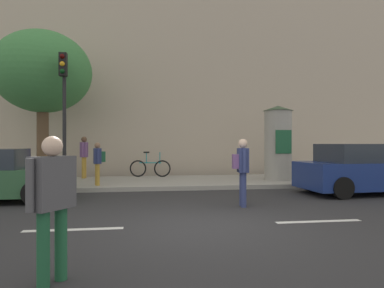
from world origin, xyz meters
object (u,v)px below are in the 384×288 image
pedestrian_in_red_top (98,160)px  bicycle_leaning (150,168)px  pedestrian_tallest (51,195)px  street_tree (43,73)px  traffic_light (64,98)px  poster_column (278,142)px  pedestrian_near_pole (84,154)px  parked_car_blue (366,170)px  pedestrian_with_backpack (242,166)px

pedestrian_in_red_top → bicycle_leaning: 3.36m
pedestrian_tallest → bicycle_leaning: 11.08m
street_tree → pedestrian_in_red_top: (2.19, -1.41, -3.22)m
traffic_light → pedestrian_in_red_top: (1.04, 0.46, -2.07)m
poster_column → street_tree: (-9.03, 0.57, 2.61)m
street_tree → bicycle_leaning: bearing=18.6°
pedestrian_near_pole → bicycle_leaning: bearing=3.0°
bicycle_leaning → pedestrian_tallest: bearing=-97.1°
traffic_light → pedestrian_tallest: size_ratio=2.63×
pedestrian_in_red_top → pedestrian_tallest: bearing=-86.7°
traffic_light → pedestrian_in_red_top: bearing=24.0°
traffic_light → parked_car_blue: traffic_light is taller
traffic_light → bicycle_leaning: traffic_light is taller
traffic_light → pedestrian_in_red_top: size_ratio=2.97×
traffic_light → poster_column: (7.88, 1.30, -1.46)m
poster_column → street_tree: size_ratio=0.52×
traffic_light → pedestrian_near_pole: (0.15, 3.09, -1.93)m
pedestrian_with_backpack → pedestrian_near_pole: 8.10m
pedestrian_tallest → bicycle_leaning: size_ratio=0.95×
pedestrian_near_pole → street_tree: bearing=-137.1°
poster_column → bicycle_leaning: 5.46m
traffic_light → pedestrian_in_red_top: 2.36m
pedestrian_in_red_top → parked_car_blue: (8.54, -2.19, -0.27)m
traffic_light → pedestrian_tallest: bearing=-79.0°
street_tree → pedestrian_with_backpack: size_ratio=3.32×
pedestrian_in_red_top → bicycle_leaning: bearing=56.3°
street_tree → poster_column: bearing=-3.6°
traffic_light → parked_car_blue: (9.58, -1.73, -2.34)m
pedestrian_tallest → parked_car_blue: bearing=36.8°
bicycle_leaning → parked_car_blue: bearing=-36.5°
street_tree → pedestrian_near_pole: size_ratio=3.27×
pedestrian_with_backpack → bicycle_leaning: pedestrian_with_backpack is taller
traffic_light → street_tree: (-1.16, 1.87, 1.15)m
pedestrian_tallest → pedestrian_in_red_top: pedestrian_tallest is taller
pedestrian_with_backpack → parked_car_blue: (4.54, 1.65, -0.26)m
poster_column → pedestrian_tallest: 11.09m
parked_car_blue → pedestrian_tallest: bearing=-143.2°
pedestrian_near_pole → pedestrian_in_red_top: pedestrian_near_pole is taller
street_tree → pedestrian_near_pole: street_tree is taller
street_tree → pedestrian_near_pole: (1.31, 1.22, -3.08)m
poster_column → parked_car_blue: (1.70, -3.03, -0.88)m
street_tree → pedestrian_tallest: 10.50m
pedestrian_in_red_top → bicycle_leaning: (1.85, 2.77, -0.48)m
pedestrian_in_red_top → traffic_light: bearing=-156.0°
traffic_light → pedestrian_near_pole: traffic_light is taller
pedestrian_near_pole → parked_car_blue: (9.42, -4.82, -0.41)m
street_tree → pedestrian_in_red_top: bearing=-32.7°
street_tree → bicycle_leaning: size_ratio=3.22×
street_tree → pedestrian_in_red_top: 4.14m
pedestrian_tallest → pedestrian_with_backpack: 5.62m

